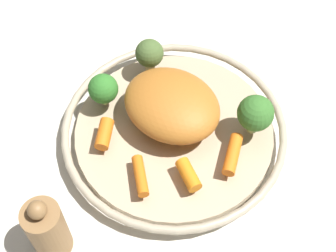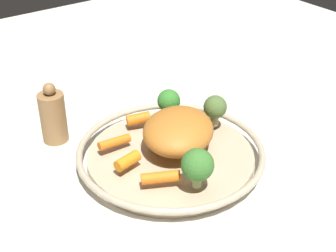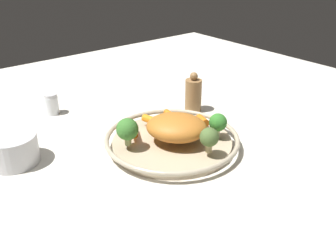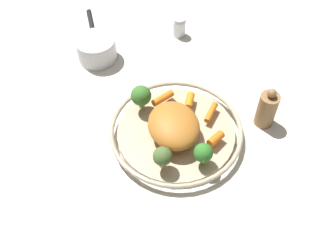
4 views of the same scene
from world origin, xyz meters
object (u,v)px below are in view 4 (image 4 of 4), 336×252
object	(u,v)px
baby_carrot_left	(188,100)
baby_carrot_back	(163,98)
serving_bowl	(176,132)
baby_carrot_center	(216,139)
broccoli_floret_small	(162,157)
broccoli_floret_mid	(141,96)
baby_carrot_right	(211,112)
pepper_mill	(267,109)
saucepan	(96,49)
roast_chicken_piece	(175,126)
broccoli_floret_large	(203,153)
salt_shaker	(179,27)

from	to	relation	value
baby_carrot_left	baby_carrot_back	bearing A→B (deg)	106.18
serving_bowl	baby_carrot_center	world-z (taller)	baby_carrot_center
baby_carrot_center	broccoli_floret_small	world-z (taller)	broccoli_floret_small
baby_carrot_center	broccoli_floret_mid	size ratio (longest dim) A/B	0.67
serving_bowl	broccoli_floret_mid	xyz separation A→B (m)	(0.03, 0.11, 0.06)
baby_carrot_right	pepper_mill	distance (m)	0.15
serving_bowl	baby_carrot_right	world-z (taller)	baby_carrot_right
serving_bowl	baby_carrot_right	bearing A→B (deg)	-40.12
pepper_mill	broccoli_floret_mid	bearing A→B (deg)	108.76
serving_bowl	saucepan	world-z (taller)	saucepan
roast_chicken_piece	baby_carrot_back	size ratio (longest dim) A/B	2.37
pepper_mill	saucepan	xyz separation A→B (m)	(0.05, 0.55, -0.02)
serving_bowl	roast_chicken_piece	xyz separation A→B (m)	(-0.02, -0.00, 0.05)
baby_carrot_center	baby_carrot_left	distance (m)	0.14
baby_carrot_center	saucepan	world-z (taller)	saucepan
baby_carrot_left	saucepan	distance (m)	0.36
broccoli_floret_large	pepper_mill	xyz separation A→B (m)	(0.21, -0.10, -0.01)
broccoli_floret_mid	broccoli_floret_large	size ratio (longest dim) A/B	1.22
baby_carrot_back	broccoli_floret_large	xyz separation A→B (m)	(-0.14, -0.17, 0.02)
broccoli_floret_mid	serving_bowl	bearing A→B (deg)	-105.45
roast_chicken_piece	broccoli_floret_small	world-z (taller)	broccoli_floret_small
serving_bowl	baby_carrot_left	bearing A→B (deg)	2.05
broccoli_floret_mid	saucepan	xyz separation A→B (m)	(0.15, 0.23, -0.04)
baby_carrot_left	broccoli_floret_mid	world-z (taller)	broccoli_floret_mid
salt_shaker	saucepan	size ratio (longest dim) A/B	0.33
broccoli_floret_mid	pepper_mill	distance (m)	0.33
broccoli_floret_mid	saucepan	world-z (taller)	broccoli_floret_mid
baby_carrot_right	broccoli_floret_large	bearing A→B (deg)	-168.51
roast_chicken_piece	broccoli_floret_small	xyz separation A→B (m)	(-0.10, -0.01, 0.01)
salt_shaker	baby_carrot_right	bearing A→B (deg)	-144.91
baby_carrot_right	salt_shaker	world-z (taller)	salt_shaker
saucepan	baby_carrot_back	bearing A→B (deg)	-112.16
broccoli_floret_large	saucepan	distance (m)	0.51
serving_bowl	baby_carrot_center	distance (m)	0.11
baby_carrot_back	broccoli_floret_mid	xyz separation A→B (m)	(-0.04, 0.04, 0.03)
baby_carrot_right	baby_carrot_center	xyz separation A→B (m)	(-0.08, -0.04, 0.00)
roast_chicken_piece	pepper_mill	bearing A→B (deg)	-51.81
roast_chicken_piece	baby_carrot_right	size ratio (longest dim) A/B	2.44
baby_carrot_back	baby_carrot_right	distance (m)	0.14
broccoli_floret_large	broccoli_floret_mid	bearing A→B (deg)	64.92
saucepan	baby_carrot_center	bearing A→B (deg)	-112.27
roast_chicken_piece	broccoli_floret_mid	bearing A→B (deg)	67.27
roast_chicken_piece	pepper_mill	size ratio (longest dim) A/B	1.22
baby_carrot_right	saucepan	bearing A→B (deg)	75.55
baby_carrot_right	baby_carrot_center	distance (m)	0.09
baby_carrot_back	broccoli_floret_large	distance (m)	0.22
broccoli_floret_mid	pepper_mill	xyz separation A→B (m)	(0.11, -0.31, -0.02)
serving_bowl	roast_chicken_piece	world-z (taller)	roast_chicken_piece
broccoli_floret_small	broccoli_floret_mid	bearing A→B (deg)	40.64
baby_carrot_left	baby_carrot_center	bearing A→B (deg)	-130.13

